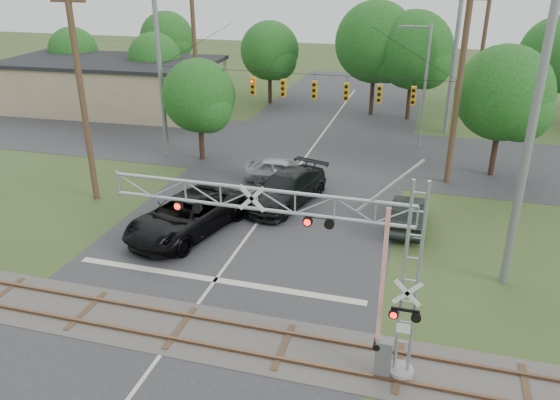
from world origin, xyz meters
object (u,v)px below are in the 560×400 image
(car_dark, at_px, (286,189))
(commercial_building, at_px, (113,85))
(crossing_gantry, at_px, (314,250))
(streetlight, at_px, (423,81))
(pickup_black, at_px, (186,216))
(traffic_signal_span, at_px, (312,84))
(sedan_silver, at_px, (283,171))

(car_dark, distance_m, commercial_building, 26.90)
(crossing_gantry, distance_m, streetlight, 25.05)
(pickup_black, bearing_deg, car_dark, 66.29)
(traffic_signal_span, bearing_deg, streetlight, 45.46)
(car_dark, xyz_separation_m, streetlight, (6.54, 12.45, 3.97))
(crossing_gantry, bearing_deg, commercial_building, 130.89)
(pickup_black, relative_size, commercial_building, 0.35)
(traffic_signal_span, height_order, sedan_silver, traffic_signal_span)
(streetlight, bearing_deg, sedan_silver, -128.87)
(crossing_gantry, xyz_separation_m, traffic_signal_span, (-4.22, 18.36, 1.36))
(commercial_building, bearing_deg, car_dark, -41.46)
(crossing_gantry, height_order, commercial_building, crossing_gantry)
(commercial_building, xyz_separation_m, streetlight, (27.56, -4.29, 2.63))
(car_dark, relative_size, sedan_silver, 1.34)
(car_dark, bearing_deg, commercial_building, 157.54)
(crossing_gantry, relative_size, traffic_signal_span, 0.53)
(sedan_silver, height_order, streetlight, streetlight)
(sedan_silver, height_order, commercial_building, commercial_building)
(commercial_building, bearing_deg, sedan_silver, -37.36)
(traffic_signal_span, bearing_deg, crossing_gantry, -77.05)
(car_dark, bearing_deg, traffic_signal_span, 105.38)
(crossing_gantry, distance_m, commercial_building, 38.71)
(crossing_gantry, xyz_separation_m, sedan_silver, (-5.33, 15.53, -3.49))
(pickup_black, height_order, car_dark, pickup_black)
(pickup_black, distance_m, commercial_building, 27.59)
(car_dark, bearing_deg, crossing_gantry, -54.95)
(crossing_gantry, relative_size, pickup_black, 1.48)
(crossing_gantry, relative_size, car_dark, 1.64)
(sedan_silver, bearing_deg, traffic_signal_span, -22.78)
(streetlight, bearing_deg, car_dark, -117.72)
(sedan_silver, bearing_deg, crossing_gantry, -162.38)
(car_dark, height_order, streetlight, streetlight)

